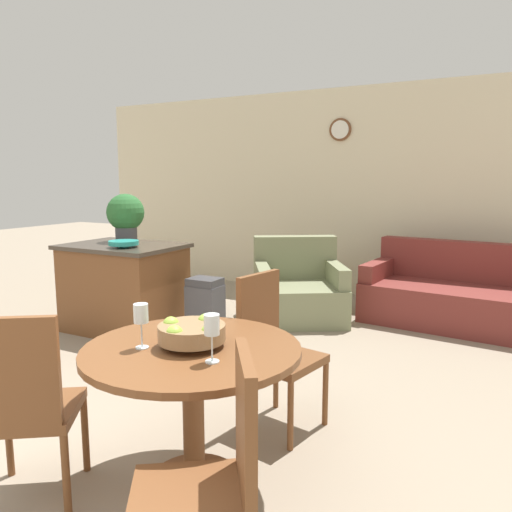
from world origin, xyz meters
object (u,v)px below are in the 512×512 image
dining_chair_near_right (213,477)px  armchair (298,292)px  potted_plant (126,215)px  couch (463,298)px  teal_bowl (124,243)px  fruit_bowl (191,332)px  wine_glass_right (212,327)px  dining_chair_far_side (273,344)px  dining_chair_near_left (25,402)px  wine_glass_left (141,315)px  dining_table (193,379)px  trash_bin (205,309)px  kitchen_island (124,287)px

dining_chair_near_right → armchair: size_ratio=0.74×
potted_plant → couch: 3.65m
dining_chair_near_right → teal_bowl: size_ratio=3.34×
fruit_bowl → wine_glass_right: size_ratio=1.50×
dining_chair_far_side → dining_chair_near_right: bearing=28.3°
dining_chair_near_left → dining_chair_near_right: 1.09m
wine_glass_left → wine_glass_right: (0.40, 0.00, 0.00)m
potted_plant → dining_chair_near_left: bearing=-56.5°
dining_chair_near_left → dining_chair_near_right: bearing=-39.2°
wine_glass_right → potted_plant: (-2.47, 2.17, 0.27)m
dining_table → fruit_bowl: size_ratio=3.26×
wine_glass_right → trash_bin: bearing=124.5°
wine_glass_left → wine_glass_right: bearing=0.1°
kitchen_island → armchair: armchair is taller
kitchen_island → teal_bowl: (0.17, -0.17, 0.48)m
dining_chair_near_left → dining_chair_near_right: size_ratio=1.00×
fruit_bowl → teal_bowl: bearing=139.5°
potted_plant → armchair: bearing=33.9°
dining_chair_near_left → fruit_bowl: dining_chair_near_left is taller
teal_bowl → armchair: bearing=48.4°
teal_bowl → trash_bin: size_ratio=0.48×
fruit_bowl → trash_bin: bearing=122.2°
kitchen_island → dining_chair_near_left: bearing=-56.4°
kitchen_island → trash_bin: bearing=7.5°
couch → wine_glass_right: bearing=-94.8°
armchair → dining_chair_far_side: bearing=-102.4°
teal_bowl → dining_chair_near_left: bearing=-57.5°
dining_chair_far_side → trash_bin: bearing=-122.1°
dining_chair_far_side → wine_glass_right: size_ratio=4.36×
trash_bin → couch: size_ratio=0.29×
teal_bowl → fruit_bowl: bearing=-40.5°
wine_glass_left → potted_plant: potted_plant is taller
dining_chair_far_side → kitchen_island: (-2.21, 1.09, -0.08)m
fruit_bowl → wine_glass_right: wine_glass_right is taller
dining_table → armchair: (-0.74, 3.07, -0.27)m
dining_chair_near_left → wine_glass_right: 0.94m
wine_glass_right → couch: bearing=79.4°
teal_bowl → couch: 3.53m
dining_chair_far_side → potted_plant: size_ratio=1.91×
dining_table → wine_glass_left: (-0.20, -0.13, 0.33)m
dining_table → dining_chair_near_left: 0.77m
dining_chair_near_right → trash_bin: dining_chair_near_right is taller
fruit_bowl → couch: 3.78m
wine_glass_left → armchair: wine_glass_left is taller
dining_chair_near_right → kitchen_island: size_ratio=0.83×
dining_chair_far_side → wine_glass_right: dining_chair_far_side is taller
dining_chair_near_left → wine_glass_left: bearing=9.0°
dining_table → dining_chair_far_side: (0.06, 0.76, -0.04)m
dining_chair_near_right → armchair: 3.87m
armchair → wine_glass_right: bearing=-105.2°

